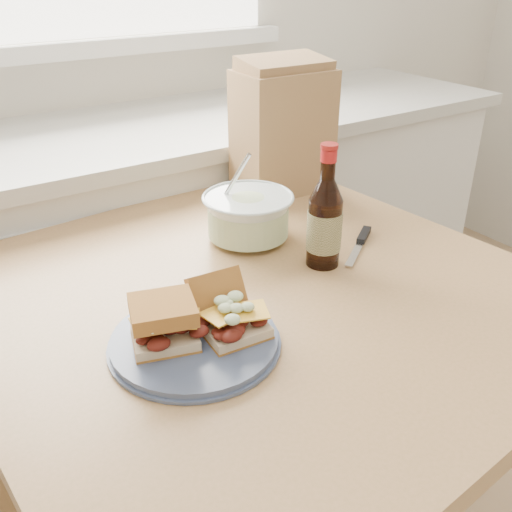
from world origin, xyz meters
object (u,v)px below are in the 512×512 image
dining_table (257,342)px  plate (195,341)px  paper_bag (283,132)px  coleslaw_bowl (248,218)px  beer_bottle (325,221)px

dining_table → plate: 0.24m
paper_bag → coleslaw_bowl: bearing=-136.9°
plate → paper_bag: bearing=43.0°
coleslaw_bowl → beer_bottle: size_ratio=0.79×
dining_table → beer_bottle: beer_bottle is taller
plate → dining_table: bearing=26.9°
coleslaw_bowl → beer_bottle: (0.06, -0.17, 0.04)m
beer_bottle → paper_bag: (0.17, 0.38, 0.06)m
coleslaw_bowl → paper_bag: (0.23, 0.20, 0.10)m
plate → beer_bottle: (0.34, 0.10, 0.08)m
dining_table → coleslaw_bowl: bearing=56.9°
dining_table → paper_bag: size_ratio=3.59×
dining_table → paper_bag: 0.58m
plate → paper_bag: 0.71m
beer_bottle → paper_bag: size_ratio=0.81×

